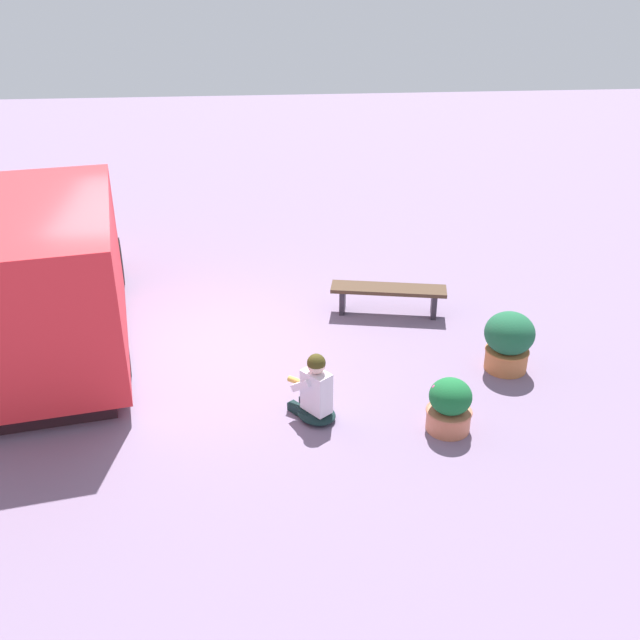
{
  "coord_description": "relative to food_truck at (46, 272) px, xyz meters",
  "views": [
    {
      "loc": [
        -9.27,
        -1.27,
        5.25
      ],
      "look_at": [
        -0.62,
        -2.05,
        0.72
      ],
      "focal_mm": 40.4,
      "sensor_mm": 36.0,
      "label": 1
    }
  ],
  "objects": [
    {
      "name": "person_customer",
      "position": [
        -2.39,
        -3.68,
        -0.72
      ],
      "size": [
        0.73,
        0.69,
        0.92
      ],
      "color": "black",
      "rests_on": "ground_plane"
    },
    {
      "name": "planter_flowering_far",
      "position": [
        -2.78,
        -5.28,
        -0.76
      ],
      "size": [
        0.56,
        0.56,
        0.69
      ],
      "color": "#C36D4E",
      "rests_on": "ground_plane"
    },
    {
      "name": "planter_flowering_near",
      "position": [
        -1.47,
        -6.42,
        -0.64
      ],
      "size": [
        0.68,
        0.68,
        0.85
      ],
      "color": "#B96F40",
      "rests_on": "ground_plane"
    },
    {
      "name": "ground_plane",
      "position": [
        -0.52,
        -1.8,
        -1.09
      ],
      "size": [
        40.0,
        40.0,
        0.0
      ],
      "primitive_type": "plane",
      "color": "slate"
    },
    {
      "name": "food_truck",
      "position": [
        0.0,
        0.0,
        0.0
      ],
      "size": [
        5.54,
        3.12,
        2.27
      ],
      "color": "red",
      "rests_on": "ground_plane"
    },
    {
      "name": "plaza_bench",
      "position": [
        0.36,
        -5.08,
        -0.73
      ],
      "size": [
        0.75,
        1.86,
        0.46
      ],
      "color": "#493525",
      "rests_on": "ground_plane"
    }
  ]
}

